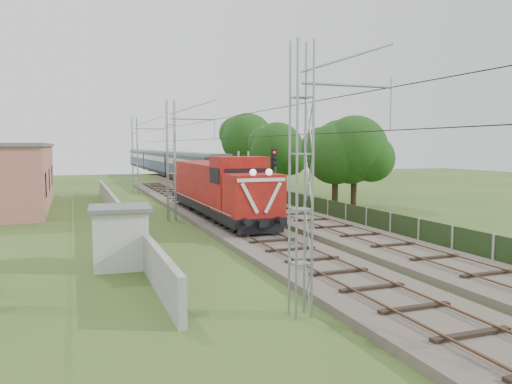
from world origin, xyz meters
name	(u,v)px	position (x,y,z in m)	size (l,w,h in m)	color
ground	(285,254)	(0.00, 0.00, 0.00)	(140.00, 140.00, 0.00)	#364E1D
track_main	(238,227)	(0.00, 7.00, 0.18)	(4.20, 70.00, 0.45)	#6B6054
track_side	(246,201)	(5.00, 20.00, 0.18)	(4.20, 80.00, 0.45)	#6B6054
catenary	(172,161)	(-2.95, 12.00, 4.05)	(3.31, 70.00, 8.00)	gray
boundary_wall	(118,212)	(-6.50, 12.00, 0.75)	(0.25, 40.00, 1.50)	#9E9E99
fence	(391,223)	(8.00, 3.00, 0.60)	(0.12, 32.00, 1.20)	black
locomotive	(218,187)	(0.00, 11.33, 2.22)	(2.96, 16.91, 4.29)	black
coach_rake	(162,161)	(5.00, 62.66, 2.54)	(3.06, 68.19, 3.53)	black
signal_post	(273,173)	(2.65, 7.91, 3.34)	(0.52, 0.42, 4.86)	black
relay_hut	(120,236)	(-7.40, 0.06, 1.29)	(2.61, 2.61, 2.55)	beige
tree_a	(336,155)	(11.34, 15.41, 4.31)	(5.33, 5.08, 6.91)	#392517
tree_b	(355,150)	(12.80, 14.86, 4.69)	(5.81, 5.53, 7.53)	#392517
tree_c	(278,150)	(10.65, 26.22, 4.63)	(5.73, 5.46, 7.43)	#392517
tree_d	(248,140)	(12.35, 40.22, 5.76)	(7.13, 6.79, 9.24)	#392517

